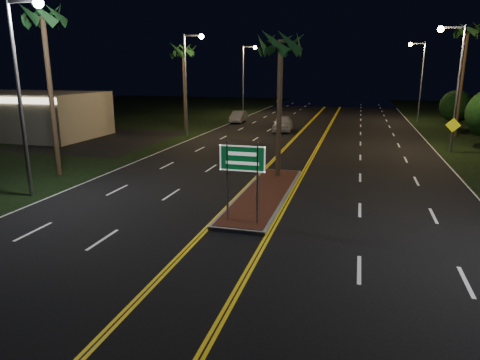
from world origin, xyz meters
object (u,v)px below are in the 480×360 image
(commercial_building, at_px, (18,114))
(streetlight_left_far, at_px, (246,72))
(streetlight_right_mid, at_px, (454,74))
(warning_sign, at_px, (452,130))
(streetlight_left_near, at_px, (24,77))
(streetlight_right_far, at_px, (419,72))
(palm_left_far, at_px, (183,51))
(highway_sign, at_px, (242,166))
(palm_left_near, at_px, (42,17))
(streetlight_left_mid, at_px, (189,73))
(median_island, at_px, (265,194))
(car_far, at_px, (238,116))
(car_near, at_px, (283,122))
(palm_right_far, at_px, (468,32))
(shrub_far, at_px, (456,106))
(palm_median, at_px, (281,44))

(commercial_building, distance_m, streetlight_left_far, 28.75)
(streetlight_right_mid, xyz_separation_m, warning_sign, (0.35, -0.07, -4.00))
(streetlight_left_near, bearing_deg, streetlight_right_far, 60.81)
(streetlight_right_mid, xyz_separation_m, palm_left_far, (-23.41, 6.00, 2.09))
(commercial_building, bearing_deg, highway_sign, -33.48)
(highway_sign, xyz_separation_m, palm_left_near, (-12.50, 5.20, 6.28))
(commercial_building, bearing_deg, streetlight_left_mid, 14.61)
(median_island, distance_m, car_far, 30.08)
(warning_sign, bearing_deg, median_island, -109.60)
(streetlight_right_far, height_order, palm_left_near, palm_left_near)
(median_island, bearing_deg, streetlight_right_far, 73.13)
(palm_left_near, bearing_deg, car_near, 66.45)
(median_island, distance_m, streetlight_right_mid, 19.20)
(highway_sign, height_order, palm_right_far, palm_right_far)
(streetlight_left_mid, bearing_deg, palm_left_near, -96.73)
(streetlight_left_mid, distance_m, palm_left_near, 16.39)
(median_island, distance_m, shrub_far, 32.19)
(streetlight_left_near, relative_size, streetlight_right_far, 1.00)
(highway_sign, height_order, streetlight_right_far, streetlight_right_far)
(streetlight_left_near, distance_m, car_near, 27.16)
(streetlight_left_near, relative_size, streetlight_right_mid, 1.00)
(palm_median, xyz_separation_m, shrub_far, (13.80, 25.50, -4.94))
(streetlight_left_mid, height_order, shrub_far, streetlight_left_mid)
(palm_right_far, relative_size, shrub_far, 2.60)
(warning_sign, bearing_deg, streetlight_right_mid, -175.06)
(palm_left_near, bearing_deg, palm_right_far, 41.01)
(car_far, bearing_deg, commercial_building, -139.75)
(median_island, xyz_separation_m, highway_sign, (0.00, -4.20, 2.32))
(palm_right_far, relative_size, car_near, 1.90)
(streetlight_left_far, distance_m, car_far, 9.81)
(streetlight_left_far, relative_size, palm_median, 1.08)
(streetlight_left_mid, height_order, car_near, streetlight_left_mid)
(streetlight_right_mid, bearing_deg, palm_right_far, 74.71)
(streetlight_left_far, height_order, palm_right_far, palm_right_far)
(commercial_building, xyz_separation_m, streetlight_left_mid, (15.39, 4.01, 3.65))
(commercial_building, distance_m, streetlight_left_near, 22.49)
(palm_right_far, bearing_deg, palm_left_near, -138.99)
(streetlight_left_mid, height_order, palm_right_far, palm_right_far)
(commercial_building, xyz_separation_m, palm_left_near, (13.50, -11.99, 6.68))
(streetlight_left_mid, relative_size, streetlight_left_far, 1.00)
(streetlight_left_mid, bearing_deg, streetlight_right_mid, -5.38)
(palm_median, relative_size, shrub_far, 2.10)
(streetlight_left_far, bearing_deg, palm_right_far, -30.88)
(highway_sign, height_order, commercial_building, commercial_building)
(streetlight_right_mid, height_order, palm_left_near, palm_left_near)
(streetlight_right_far, relative_size, palm_left_far, 1.02)
(shrub_far, bearing_deg, palm_left_near, -133.21)
(palm_right_far, bearing_deg, warning_sign, -102.85)
(commercial_building, height_order, streetlight_left_near, streetlight_left_near)
(streetlight_left_mid, xyz_separation_m, palm_left_near, (-1.89, -16.00, 3.02))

